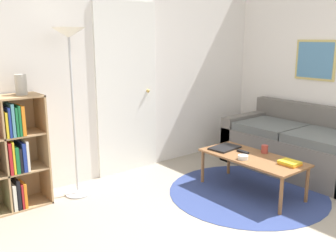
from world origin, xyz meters
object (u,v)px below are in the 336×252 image
Objects in this scene: couch at (301,147)px; floor_lamp at (70,53)px; laptop at (225,148)px; bowl at (243,157)px; coffee_table at (252,160)px; vase_on_shelf at (21,85)px; cup at (265,149)px.

floor_lamp is at bearing 157.70° from couch.
laptop is 3.38× the size of bowl.
floor_lamp is 2.19m from coffee_table.
laptop is 2.27m from vase_on_shelf.
vase_on_shelf reaches higher than cup.
bowl is at bearing -176.60° from couch.
coffee_table is 0.16m from bowl.
cup reaches higher than laptop.
couch is 3.36m from vase_on_shelf.
vase_on_shelf is (-0.46, 0.11, -0.28)m from floor_lamp.
coffee_table is 0.39m from laptop.
couch is at bearing 3.40° from bowl.
floor_lamp is 19.63× the size of cup.
vase_on_shelf is (-1.97, 1.23, 0.84)m from coffee_table.
bowl is 1.21× the size of cup.
coffee_table is at bearing -36.65° from floor_lamp.
bowl is (-0.15, 0.00, 0.06)m from coffee_table.
bowl reaches higher than laptop.
vase_on_shelf is at bearing 148.01° from coffee_table.
vase_on_shelf is (-3.02, 1.16, 0.92)m from couch.
coffee_table is (1.51, -1.12, -1.13)m from floor_lamp.
floor_lamp is 3.01m from couch.
bowl is at bearing -109.40° from laptop.
vase_on_shelf reaches higher than bowl.
cup reaches higher than coffee_table.
vase_on_shelf is (-2.17, 1.24, 0.76)m from cup.
cup is at bearing -29.64° from vase_on_shelf.
floor_lamp is 0.97× the size of couch.
laptop is (1.49, -0.74, -1.08)m from floor_lamp.
coffee_table is at bearing -87.21° from laptop.
vase_on_shelf is at bearing 150.36° from cup.
cup is (0.22, -0.39, 0.03)m from laptop.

